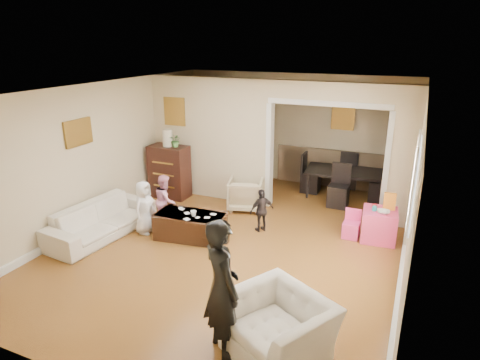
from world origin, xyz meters
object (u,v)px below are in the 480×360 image
at_px(dining_table, 344,184).
at_px(child_kneel_a, 144,207).
at_px(coffee_table, 191,226).
at_px(coffee_cup, 194,214).
at_px(child_kneel_b, 165,200).
at_px(armchair_front, 278,328).
at_px(play_table, 379,225).
at_px(armchair_back, 246,194).
at_px(cyan_cup, 375,208).
at_px(table_lamp, 168,138).
at_px(child_toddler, 262,210).
at_px(sofa, 102,220).
at_px(adult_person, 222,288).
at_px(dresser, 170,172).

bearing_deg(dining_table, child_kneel_a, -137.50).
relative_size(coffee_table, coffee_cup, 11.45).
bearing_deg(child_kneel_b, coffee_cup, -142.45).
distance_m(armchair_front, play_table, 3.44).
height_order(armchair_back, dining_table, armchair_back).
bearing_deg(armchair_front, child_kneel_a, 177.02).
xyz_separation_m(coffee_table, cyan_cup, (2.94, 1.19, 0.37)).
distance_m(table_lamp, child_toddler, 2.79).
xyz_separation_m(dining_table, child_kneel_b, (-2.79, -2.85, 0.19)).
bearing_deg(play_table, sofa, -158.40).
bearing_deg(child_kneel_a, adult_person, -128.47).
distance_m(play_table, child_kneel_a, 4.14).
bearing_deg(coffee_cup, coffee_table, 153.43).
xyz_separation_m(sofa, coffee_cup, (1.59, 0.50, 0.20)).
bearing_deg(cyan_cup, child_kneel_a, -160.52).
xyz_separation_m(coffee_table, dining_table, (2.09, 3.15, 0.07)).
height_order(armchair_front, coffee_table, armchair_front).
height_order(coffee_cup, dining_table, dining_table).
bearing_deg(coffee_table, play_table, 22.19).
height_order(armchair_front, table_lamp, table_lamp).
height_order(table_lamp, child_kneel_b, table_lamp).
xyz_separation_m(sofa, armchair_back, (1.86, 2.16, 0.03)).
bearing_deg(adult_person, armchair_front, -124.34).
bearing_deg(child_kneel_b, sofa, 108.44).
xyz_separation_m(dining_table, child_kneel_a, (-2.94, -3.30, 0.19)).
bearing_deg(armchair_back, coffee_cup, 64.39).
distance_m(cyan_cup, child_kneel_a, 4.02).
xyz_separation_m(table_lamp, dining_table, (3.53, 1.55, -1.04)).
bearing_deg(play_table, child_toddler, -166.16).
bearing_deg(dresser, child_toddler, -18.76).
distance_m(adult_person, child_kneel_b, 3.57).
height_order(cyan_cup, adult_person, adult_person).
xyz_separation_m(table_lamp, coffee_table, (1.44, -1.60, -1.11)).
bearing_deg(dresser, sofa, -91.30).
relative_size(sofa, child_kneel_b, 2.07).
relative_size(play_table, cyan_cup, 7.14).
distance_m(armchair_front, coffee_table, 3.16).
relative_size(table_lamp, child_kneel_a, 0.37).
height_order(coffee_table, coffee_cup, coffee_cup).
height_order(cyan_cup, dining_table, cyan_cup).
bearing_deg(dining_table, child_kneel_b, -140.20).
relative_size(child_kneel_a, child_toddler, 1.21).
distance_m(armchair_back, adult_person, 4.17).
distance_m(play_table, dining_table, 2.13).
bearing_deg(dresser, child_kneel_a, -71.34).
xyz_separation_m(armchair_front, table_lamp, (-3.77, 3.72, 0.99)).
height_order(coffee_cup, play_table, play_table).
xyz_separation_m(cyan_cup, child_kneel_a, (-3.79, -1.34, -0.10)).
xyz_separation_m(coffee_table, child_kneel_b, (-0.70, 0.30, 0.27)).
distance_m(sofa, play_table, 4.87).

